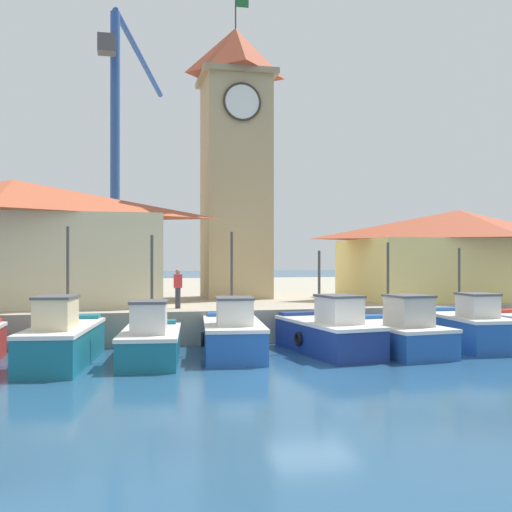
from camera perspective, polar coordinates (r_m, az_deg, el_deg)
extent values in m
plane|color=navy|center=(18.18, 5.24, -10.99)|extent=(300.00, 300.00, 0.00)
cube|color=#A89E89|center=(43.64, -5.49, -3.82)|extent=(120.00, 40.00, 1.33)
cube|color=#196B7F|center=(20.28, -17.91, -8.24)|extent=(2.45, 5.37, 1.13)
cube|color=#196B7F|center=(22.47, -16.54, -5.69)|extent=(1.55, 0.80, 0.24)
cube|color=silver|center=(20.20, -17.90, -6.51)|extent=(2.51, 5.43, 0.12)
cube|color=beige|center=(19.28, -18.52, -5.23)|extent=(1.25, 1.68, 0.93)
cube|color=#4C4C51|center=(19.24, -18.52, -3.73)|extent=(1.34, 1.77, 0.08)
cylinder|color=#4C4742|center=(20.72, -17.49, -1.73)|extent=(0.10, 0.10, 3.21)
torus|color=black|center=(20.76, -20.32, -8.05)|extent=(0.19, 0.53, 0.52)
cube|color=#196B7F|center=(20.24, -10.00, -8.57)|extent=(2.34, 4.68, 0.91)
cube|color=#196B7F|center=(22.14, -9.63, -6.35)|extent=(1.60, 0.78, 0.24)
cube|color=silver|center=(20.17, -10.00, -7.15)|extent=(2.40, 4.74, 0.12)
cube|color=beige|center=(19.33, -10.17, -5.84)|extent=(1.24, 1.47, 0.96)
cube|color=#4C4C51|center=(19.29, -10.17, -4.31)|extent=(1.33, 1.56, 0.08)
cylinder|color=#4C4742|center=(20.60, -9.89, -2.42)|extent=(0.10, 0.10, 3.16)
torus|color=black|center=(20.55, -12.73, -8.44)|extent=(0.18, 0.53, 0.52)
cube|color=#2356A8|center=(21.20, -2.22, -8.01)|extent=(2.52, 5.14, 1.05)
cube|color=#2356A8|center=(23.33, -2.57, -5.70)|extent=(1.71, 0.79, 0.24)
cube|color=silver|center=(21.13, -2.22, -6.46)|extent=(2.59, 5.21, 0.12)
cube|color=beige|center=(20.22, -2.07, -5.35)|extent=(1.34, 1.61, 0.85)
cube|color=#4C4C51|center=(20.19, -2.07, -4.04)|extent=(1.43, 1.70, 0.08)
cylinder|color=#4C4742|center=(21.63, -2.33, -1.92)|extent=(0.10, 0.10, 3.19)
torus|color=black|center=(21.40, -5.11, -7.93)|extent=(0.18, 0.53, 0.52)
cube|color=navy|center=(21.76, 6.79, -7.81)|extent=(2.55, 5.34, 1.05)
cube|color=navy|center=(23.76, 4.24, -5.60)|extent=(1.68, 0.81, 0.24)
cube|color=silver|center=(21.69, 6.79, -6.30)|extent=(2.62, 5.41, 0.12)
cube|color=beige|center=(20.85, 7.92, -5.14)|extent=(1.33, 1.68, 0.90)
cube|color=#4C4C51|center=(20.81, 7.92, -3.80)|extent=(1.42, 1.77, 0.08)
cylinder|color=#4C4742|center=(22.17, 6.04, -2.75)|extent=(0.10, 0.10, 2.52)
torus|color=black|center=(21.55, 4.02, -7.88)|extent=(0.19, 0.53, 0.52)
cube|color=#2356A8|center=(22.29, 13.23, -7.77)|extent=(2.58, 4.70, 0.93)
cube|color=#2356A8|center=(23.92, 10.65, -5.84)|extent=(1.84, 0.80, 0.24)
cube|color=silver|center=(22.23, 13.22, -6.45)|extent=(2.65, 4.76, 0.12)
cube|color=#B2ADA3|center=(21.51, 14.35, -5.15)|extent=(1.40, 1.48, 1.01)
cube|color=#4C4C51|center=(21.47, 14.35, -3.71)|extent=(1.49, 1.57, 0.08)
cylinder|color=#4C4742|center=(22.59, 12.46, -2.46)|extent=(0.10, 0.10, 2.94)
torus|color=black|center=(21.90, 10.39, -7.91)|extent=(0.18, 0.53, 0.52)
cube|color=#2356A8|center=(24.38, 19.42, -6.90)|extent=(2.02, 4.61, 1.12)
cube|color=#2356A8|center=(26.08, 17.27, -4.96)|extent=(1.54, 0.68, 0.24)
cube|color=silver|center=(24.32, 19.42, -5.47)|extent=(2.09, 4.67, 0.12)
cube|color=beige|center=(23.59, 20.35, -4.50)|extent=(1.14, 1.41, 0.80)
cube|color=#4C4C51|center=(23.56, 20.35, -3.43)|extent=(1.22, 1.50, 0.08)
cylinder|color=#4C4742|center=(24.73, 18.78, -2.26)|extent=(0.10, 0.10, 2.57)
torus|color=black|center=(24.13, 17.14, -6.97)|extent=(0.15, 0.53, 0.52)
cube|color=#AD2823|center=(27.44, 22.52, -4.97)|extent=(1.77, 0.88, 0.24)
cube|color=tan|center=(31.67, -1.96, 6.34)|extent=(3.31, 3.31, 11.39)
cube|color=#9C865F|center=(32.86, -1.96, 16.52)|extent=(3.81, 3.81, 0.30)
pyramid|color=#A3472D|center=(33.30, -1.96, 18.85)|extent=(3.81, 3.81, 2.53)
cylinder|color=white|center=(30.79, -1.34, 14.46)|extent=(1.82, 0.12, 1.82)
torus|color=#332D23|center=(30.75, -1.32, 14.48)|extent=(1.94, 0.12, 1.94)
cylinder|color=#3F3F3F|center=(34.03, -1.96, 22.14)|extent=(0.08, 0.08, 1.60)
cube|color=#1E662D|center=(34.30, -1.33, 22.94)|extent=(0.70, 0.04, 0.44)
cube|color=beige|center=(28.52, -22.13, -0.39)|extent=(12.71, 6.55, 3.95)
pyramid|color=#B25133|center=(28.65, -22.12, 5.17)|extent=(13.11, 6.95, 1.59)
cube|color=#E5D17A|center=(32.84, 18.82, -1.18)|extent=(11.19, 6.74, 3.03)
pyramid|color=#A3472D|center=(32.88, 18.81, 2.81)|extent=(11.59, 7.14, 1.56)
cube|color=navy|center=(35.99, -13.29, -2.56)|extent=(2.00, 2.00, 1.20)
cylinder|color=#284C93|center=(36.60, -13.27, 10.48)|extent=(0.56, 0.56, 15.33)
cylinder|color=#284C93|center=(42.62, -10.94, 18.07)|extent=(3.58, 9.16, 2.79)
cube|color=#4C4C4C|center=(36.73, -14.04, 18.95)|extent=(1.00, 1.00, 1.00)
cylinder|color=#33333D|center=(24.93, -7.45, -4.00)|extent=(0.22, 0.22, 0.85)
cube|color=red|center=(24.89, -7.45, -2.38)|extent=(0.34, 0.22, 0.56)
sphere|color=#9E7051|center=(24.88, -7.45, -1.48)|extent=(0.20, 0.20, 0.20)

